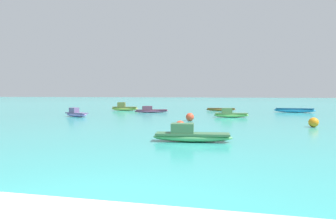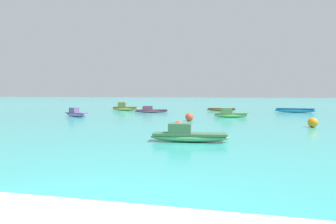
{
  "view_description": "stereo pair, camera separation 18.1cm",
  "coord_description": "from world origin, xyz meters",
  "px_view_note": "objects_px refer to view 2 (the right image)",
  "views": [
    {
      "loc": [
        2.11,
        -3.31,
        1.82
      ],
      "look_at": [
        -3.26,
        20.84,
        0.25
      ],
      "focal_mm": 32.0,
      "sensor_mm": 36.0,
      "label": 1
    },
    {
      "loc": [
        2.28,
        -3.27,
        1.82
      ],
      "look_at": [
        -3.26,
        20.84,
        0.25
      ],
      "focal_mm": 32.0,
      "sensor_mm": 36.0,
      "label": 2
    }
  ],
  "objects_px": {
    "moored_boat_5": "(151,110)",
    "mooring_buoy_2": "(189,117)",
    "moored_boat_0": "(188,135)",
    "moored_boat_2": "(221,109)",
    "mooring_buoy_1": "(179,125)",
    "moored_boat_3": "(295,110)",
    "moored_boat_6": "(230,114)",
    "moored_boat_1": "(125,108)",
    "moored_boat_4": "(76,114)",
    "mooring_buoy_0": "(313,122)"
  },
  "relations": [
    {
      "from": "mooring_buoy_0",
      "to": "moored_boat_5",
      "type": "bearing_deg",
      "value": 140.74
    },
    {
      "from": "moored_boat_3",
      "to": "mooring_buoy_1",
      "type": "bearing_deg",
      "value": -109.62
    },
    {
      "from": "moored_boat_1",
      "to": "mooring_buoy_1",
      "type": "xyz_separation_m",
      "value": [
        8.48,
        -14.5,
        -0.08
      ]
    },
    {
      "from": "moored_boat_0",
      "to": "moored_boat_4",
      "type": "relative_size",
      "value": 1.33
    },
    {
      "from": "moored_boat_2",
      "to": "moored_boat_4",
      "type": "height_order",
      "value": "moored_boat_4"
    },
    {
      "from": "mooring_buoy_0",
      "to": "moored_boat_1",
      "type": "bearing_deg",
      "value": 141.94
    },
    {
      "from": "moored_boat_2",
      "to": "moored_boat_4",
      "type": "relative_size",
      "value": 1.31
    },
    {
      "from": "moored_boat_6",
      "to": "mooring_buoy_2",
      "type": "height_order",
      "value": "moored_boat_6"
    },
    {
      "from": "moored_boat_0",
      "to": "moored_boat_5",
      "type": "bearing_deg",
      "value": 104.95
    },
    {
      "from": "moored_boat_0",
      "to": "moored_boat_4",
      "type": "distance_m",
      "value": 14.2
    },
    {
      "from": "moored_boat_0",
      "to": "mooring_buoy_2",
      "type": "bearing_deg",
      "value": 92.56
    },
    {
      "from": "moored_boat_0",
      "to": "moored_boat_1",
      "type": "bearing_deg",
      "value": 111.83
    },
    {
      "from": "moored_boat_3",
      "to": "mooring_buoy_2",
      "type": "height_order",
      "value": "mooring_buoy_2"
    },
    {
      "from": "moored_boat_2",
      "to": "moored_boat_6",
      "type": "bearing_deg",
      "value": -90.52
    },
    {
      "from": "moored_boat_4",
      "to": "mooring_buoy_0",
      "type": "height_order",
      "value": "moored_boat_4"
    },
    {
      "from": "moored_boat_1",
      "to": "moored_boat_6",
      "type": "distance_m",
      "value": 12.53
    },
    {
      "from": "moored_boat_3",
      "to": "mooring_buoy_0",
      "type": "bearing_deg",
      "value": -87.67
    },
    {
      "from": "moored_boat_1",
      "to": "moored_boat_2",
      "type": "bearing_deg",
      "value": 0.39
    },
    {
      "from": "mooring_buoy_0",
      "to": "mooring_buoy_1",
      "type": "distance_m",
      "value": 7.23
    },
    {
      "from": "moored_boat_2",
      "to": "moored_boat_5",
      "type": "distance_m",
      "value": 7.41
    },
    {
      "from": "moored_boat_4",
      "to": "mooring_buoy_1",
      "type": "bearing_deg",
      "value": -12.5
    },
    {
      "from": "moored_boat_0",
      "to": "moored_boat_2",
      "type": "bearing_deg",
      "value": 83.29
    },
    {
      "from": "moored_boat_1",
      "to": "mooring_buoy_0",
      "type": "height_order",
      "value": "moored_boat_1"
    },
    {
      "from": "moored_boat_6",
      "to": "mooring_buoy_0",
      "type": "relative_size",
      "value": 5.06
    },
    {
      "from": "moored_boat_3",
      "to": "moored_boat_4",
      "type": "bearing_deg",
      "value": -144.19
    },
    {
      "from": "moored_boat_1",
      "to": "moored_boat_2",
      "type": "xyz_separation_m",
      "value": [
        9.77,
        1.62,
        -0.13
      ]
    },
    {
      "from": "moored_boat_5",
      "to": "mooring_buoy_2",
      "type": "relative_size",
      "value": 5.78
    },
    {
      "from": "moored_boat_2",
      "to": "mooring_buoy_0",
      "type": "height_order",
      "value": "mooring_buoy_0"
    },
    {
      "from": "moored_boat_1",
      "to": "moored_boat_0",
      "type": "bearing_deg",
      "value": -71.23
    },
    {
      "from": "moored_boat_1",
      "to": "moored_boat_6",
      "type": "xyz_separation_m",
      "value": [
        10.83,
        -6.32,
        -0.06
      ]
    },
    {
      "from": "moored_boat_4",
      "to": "moored_boat_6",
      "type": "bearing_deg",
      "value": 31.04
    },
    {
      "from": "moored_boat_0",
      "to": "moored_boat_6",
      "type": "distance_m",
      "value": 11.81
    },
    {
      "from": "moored_boat_1",
      "to": "moored_boat_3",
      "type": "xyz_separation_m",
      "value": [
        16.59,
        0.71,
        -0.08
      ]
    },
    {
      "from": "moored_boat_0",
      "to": "mooring_buoy_1",
      "type": "height_order",
      "value": "moored_boat_0"
    },
    {
      "from": "moored_boat_3",
      "to": "mooring_buoy_1",
      "type": "relative_size",
      "value": 8.06
    },
    {
      "from": "mooring_buoy_1",
      "to": "mooring_buoy_2",
      "type": "height_order",
      "value": "mooring_buoy_2"
    },
    {
      "from": "moored_boat_2",
      "to": "mooring_buoy_0",
      "type": "relative_size",
      "value": 5.73
    },
    {
      "from": "moored_boat_5",
      "to": "moored_boat_0",
      "type": "bearing_deg",
      "value": -93.23
    },
    {
      "from": "moored_boat_5",
      "to": "mooring_buoy_0",
      "type": "bearing_deg",
      "value": -63.41
    },
    {
      "from": "mooring_buoy_1",
      "to": "mooring_buoy_0",
      "type": "bearing_deg",
      "value": 20.82
    },
    {
      "from": "moored_boat_0",
      "to": "moored_boat_2",
      "type": "xyz_separation_m",
      "value": [
        0.25,
        19.68,
        -0.07
      ]
    },
    {
      "from": "moored_boat_5",
      "to": "moored_boat_6",
      "type": "height_order",
      "value": "moored_boat_6"
    },
    {
      "from": "moored_boat_1",
      "to": "mooring_buoy_2",
      "type": "bearing_deg",
      "value": -58.98
    },
    {
      "from": "moored_boat_1",
      "to": "moored_boat_5",
      "type": "bearing_deg",
      "value": -42.82
    },
    {
      "from": "moored_boat_0",
      "to": "moored_boat_3",
      "type": "xyz_separation_m",
      "value": [
        7.07,
        18.77,
        -0.01
      ]
    },
    {
      "from": "mooring_buoy_1",
      "to": "moored_boat_0",
      "type": "bearing_deg",
      "value": -73.72
    },
    {
      "from": "moored_boat_3",
      "to": "mooring_buoy_0",
      "type": "height_order",
      "value": "mooring_buoy_0"
    },
    {
      "from": "moored_boat_1",
      "to": "moored_boat_6",
      "type": "relative_size",
      "value": 1.05
    },
    {
      "from": "moored_boat_1",
      "to": "moored_boat_3",
      "type": "bearing_deg",
      "value": -6.58
    },
    {
      "from": "moored_boat_3",
      "to": "moored_boat_5",
      "type": "xyz_separation_m",
      "value": [
        -13.07,
        -3.06,
        -0.01
      ]
    }
  ]
}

